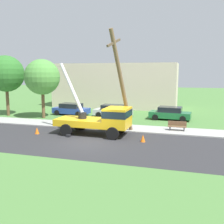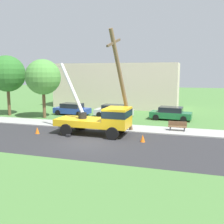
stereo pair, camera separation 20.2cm
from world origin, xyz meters
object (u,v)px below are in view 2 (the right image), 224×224
(traffic_cone_behind, at_px, (37,130))
(roadside_tree_far, at_px, (7,74))
(parked_sedan_green, at_px, (171,113))
(roadside_tree_near, at_px, (43,77))
(utility_truck, at_px, (102,118))
(parked_sedan_silver, at_px, (114,111))
(leaning_utility_pole, at_px, (122,82))
(parked_sedan_blue, at_px, (72,109))
(traffic_cone_ahead, at_px, (143,138))
(park_bench, at_px, (177,126))

(traffic_cone_behind, bearing_deg, roadside_tree_far, 139.77)
(parked_sedan_green, height_order, roadside_tree_near, roadside_tree_near)
(roadside_tree_near, bearing_deg, parked_sedan_green, 11.71)
(utility_truck, height_order, roadside_tree_near, roadside_tree_near)
(parked_sedan_silver, bearing_deg, utility_truck, -79.50)
(roadside_tree_near, xyz_separation_m, roadside_tree_far, (-4.96, 0.25, 0.36))
(traffic_cone_behind, distance_m, parked_sedan_silver, 10.54)
(utility_truck, bearing_deg, parked_sedan_green, 60.33)
(leaning_utility_pole, xyz_separation_m, traffic_cone_behind, (-6.91, -1.82, -4.07))
(utility_truck, distance_m, parked_sedan_green, 9.96)
(parked_sedan_blue, bearing_deg, parked_sedan_silver, 1.19)
(roadside_tree_far, bearing_deg, parked_sedan_green, 7.95)
(parked_sedan_silver, bearing_deg, traffic_cone_ahead, -62.06)
(leaning_utility_pole, bearing_deg, roadside_tree_near, 153.88)
(parked_sedan_blue, relative_size, parked_sedan_silver, 1.02)
(park_bench, bearing_deg, traffic_cone_behind, -159.47)
(parked_sedan_blue, distance_m, parked_sedan_silver, 5.26)
(parked_sedan_blue, xyz_separation_m, parked_sedan_green, (11.77, 0.13, 0.00))
(parked_sedan_blue, bearing_deg, leaning_utility_pole, -43.45)
(parked_sedan_blue, relative_size, roadside_tree_near, 0.69)
(parked_sedan_blue, height_order, park_bench, parked_sedan_blue)
(parked_sedan_silver, distance_m, parked_sedan_green, 6.51)
(roadside_tree_far, bearing_deg, parked_sedan_blue, 19.41)
(utility_truck, bearing_deg, parked_sedan_silver, 100.50)
(park_bench, bearing_deg, parked_sedan_green, 100.04)
(parked_sedan_green, relative_size, park_bench, 2.83)
(utility_truck, height_order, traffic_cone_behind, utility_truck)
(traffic_cone_ahead, distance_m, roadside_tree_far, 19.52)
(utility_truck, bearing_deg, leaning_utility_pole, 23.29)
(traffic_cone_ahead, distance_m, parked_sedan_blue, 14.24)
(parked_sedan_silver, xyz_separation_m, roadside_tree_near, (-7.40, -2.86, 3.90))
(utility_truck, relative_size, traffic_cone_behind, 12.07)
(utility_truck, relative_size, parked_sedan_silver, 1.52)
(parked_sedan_blue, bearing_deg, parked_sedan_green, 0.65)
(utility_truck, xyz_separation_m, leaning_utility_pole, (1.45, 0.63, 2.94))
(traffic_cone_behind, distance_m, roadside_tree_near, 8.91)
(roadside_tree_far, bearing_deg, utility_truck, -23.26)
(park_bench, bearing_deg, parked_sedan_silver, 143.52)
(traffic_cone_ahead, bearing_deg, utility_truck, 161.93)
(parked_sedan_green, bearing_deg, traffic_cone_behind, -136.56)
(traffic_cone_behind, xyz_separation_m, park_bench, (11.36, 4.25, 0.18))
(leaning_utility_pole, distance_m, roadside_tree_near, 11.64)
(traffic_cone_behind, distance_m, park_bench, 12.13)
(utility_truck, height_order, leaning_utility_pole, leaning_utility_pole)
(parked_sedan_green, bearing_deg, roadside_tree_far, -172.05)
(leaning_utility_pole, relative_size, park_bench, 5.32)
(traffic_cone_ahead, relative_size, roadside_tree_far, 0.08)
(utility_truck, xyz_separation_m, roadside_tree_far, (-13.95, 6.00, 3.56))
(roadside_tree_near, bearing_deg, leaning_utility_pole, -26.12)
(leaning_utility_pole, relative_size, roadside_tree_near, 1.29)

